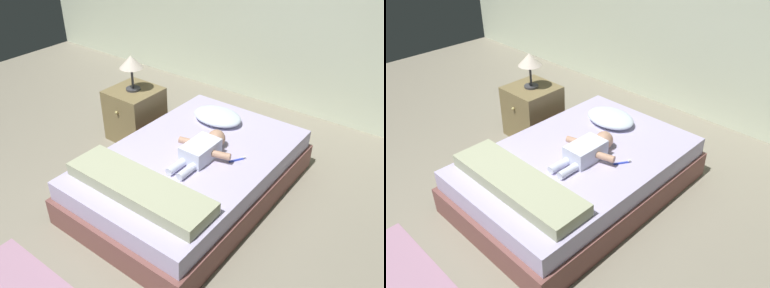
# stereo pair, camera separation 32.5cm
# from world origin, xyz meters

# --- Properties ---
(ground_plane) EXTENTS (8.00, 8.00, 0.00)m
(ground_plane) POSITION_xyz_m (0.00, 0.00, 0.00)
(ground_plane) COLOR gray
(bed) EXTENTS (1.31, 1.99, 0.40)m
(bed) POSITION_xyz_m (0.25, 0.98, 0.19)
(bed) COLOR brown
(bed) RESTS_ON ground_plane
(pillow) EXTENTS (0.48, 0.34, 0.11)m
(pillow) POSITION_xyz_m (0.10, 1.57, 0.45)
(pillow) COLOR silver
(pillow) RESTS_ON bed
(baby) EXTENTS (0.50, 0.64, 0.15)m
(baby) POSITION_xyz_m (0.33, 1.01, 0.46)
(baby) COLOR silver
(baby) RESTS_ON bed
(toothbrush) EXTENTS (0.09, 0.13, 0.02)m
(toothbrush) POSITION_xyz_m (0.59, 1.13, 0.40)
(toothbrush) COLOR blue
(toothbrush) RESTS_ON bed
(nightstand) EXTENTS (0.48, 0.51, 0.55)m
(nightstand) POSITION_xyz_m (-0.79, 1.37, 0.27)
(nightstand) COLOR olive
(nightstand) RESTS_ON ground_plane
(lamp) EXTENTS (0.23, 0.23, 0.36)m
(lamp) POSITION_xyz_m (-0.79, 1.37, 0.82)
(lamp) COLOR #333338
(lamp) RESTS_ON nightstand
(blanket) EXTENTS (1.18, 0.34, 0.10)m
(blanket) POSITION_xyz_m (0.25, 0.35, 0.44)
(blanket) COLOR #A7AD8B
(blanket) RESTS_ON bed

